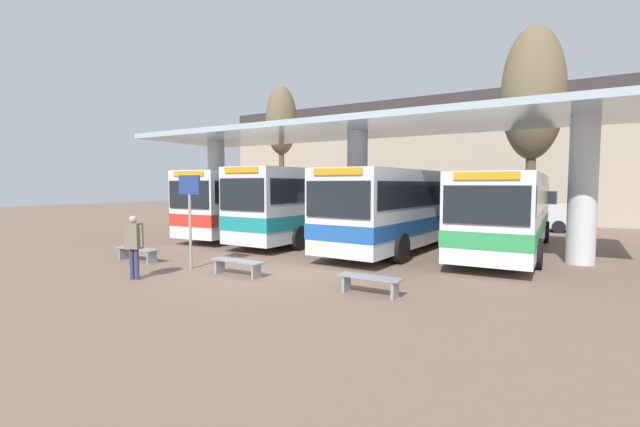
% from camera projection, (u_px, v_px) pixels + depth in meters
% --- Properties ---
extents(ground_plane, '(100.00, 100.00, 0.00)m').
position_uv_depth(ground_plane, '(254.00, 274.00, 12.87)').
color(ground_plane, '#755B4C').
extents(townhouse_backdrop, '(40.00, 0.58, 9.31)m').
position_uv_depth(townhouse_backdrop, '(449.00, 147.00, 31.51)').
color(townhouse_backdrop, tan).
rests_on(townhouse_backdrop, ground_plane).
extents(station_canopy, '(21.84, 6.23, 5.23)m').
position_uv_depth(station_canopy, '(357.00, 145.00, 18.57)').
color(station_canopy, silver).
rests_on(station_canopy, ground_plane).
extents(transit_bus_left_bay, '(3.08, 11.48, 3.30)m').
position_uv_depth(transit_bus_left_bay, '(266.00, 200.00, 23.27)').
color(transit_bus_left_bay, white).
rests_on(transit_bus_left_bay, ground_plane).
extents(transit_bus_center_bay, '(2.87, 11.11, 3.38)m').
position_uv_depth(transit_bus_center_bay, '(319.00, 201.00, 20.87)').
color(transit_bus_center_bay, silver).
rests_on(transit_bus_center_bay, ground_plane).
extents(transit_bus_right_bay, '(3.18, 10.92, 3.24)m').
position_uv_depth(transit_bus_right_bay, '(405.00, 205.00, 17.88)').
color(transit_bus_right_bay, silver).
rests_on(transit_bus_right_bay, ground_plane).
extents(transit_bus_far_right_bay, '(3.03, 12.33, 3.08)m').
position_uv_depth(transit_bus_far_right_bay, '(509.00, 208.00, 17.37)').
color(transit_bus_far_right_bay, silver).
rests_on(transit_bus_far_right_bay, ground_plane).
extents(waiting_bench_near_pillar, '(1.61, 0.44, 0.46)m').
position_uv_depth(waiting_bench_near_pillar, '(370.00, 281.00, 10.41)').
color(waiting_bench_near_pillar, gray).
rests_on(waiting_bench_near_pillar, ground_plane).
extents(waiting_bench_mid_platform, '(1.93, 0.44, 0.46)m').
position_uv_depth(waiting_bench_mid_platform, '(137.00, 251.00, 15.00)').
color(waiting_bench_mid_platform, gray).
rests_on(waiting_bench_mid_platform, ground_plane).
extents(waiting_bench_far_platform, '(1.78, 0.44, 0.46)m').
position_uv_depth(waiting_bench_far_platform, '(237.00, 264.00, 12.61)').
color(waiting_bench_far_platform, gray).
rests_on(waiting_bench_far_platform, ground_plane).
extents(info_sign_platform, '(0.90, 0.09, 2.98)m').
position_uv_depth(info_sign_platform, '(190.00, 202.00, 13.53)').
color(info_sign_platform, gray).
rests_on(info_sign_platform, ground_plane).
extents(pedestrian_waiting, '(0.67, 0.35, 1.82)m').
position_uv_depth(pedestrian_waiting, '(134.00, 241.00, 12.07)').
color(pedestrian_waiting, '#333856').
rests_on(pedestrian_waiting, ground_plane).
extents(poplar_tree_behind_left, '(2.05, 2.05, 9.16)m').
position_uv_depth(poplar_tree_behind_left, '(281.00, 123.00, 28.16)').
color(poplar_tree_behind_left, brown).
rests_on(poplar_tree_behind_left, ground_plane).
extents(poplar_tree_behind_right, '(2.77, 2.77, 9.95)m').
position_uv_depth(poplar_tree_behind_right, '(533.00, 95.00, 19.70)').
color(poplar_tree_behind_right, brown).
rests_on(poplar_tree_behind_right, ground_plane).
extents(parked_car_street, '(4.69, 1.99, 2.30)m').
position_uv_depth(parked_car_street, '(532.00, 211.00, 25.06)').
color(parked_car_street, silver).
rests_on(parked_car_street, ground_plane).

